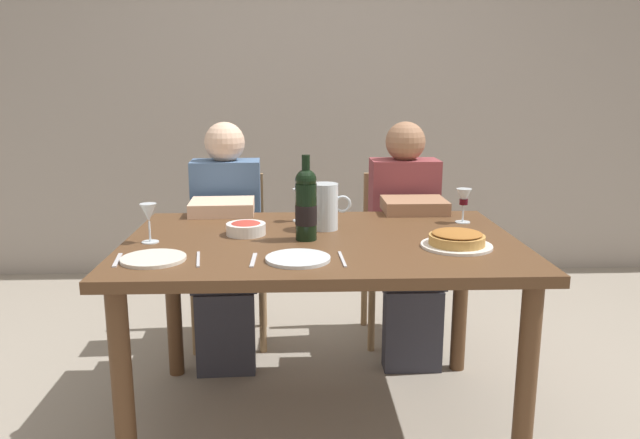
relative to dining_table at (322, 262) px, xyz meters
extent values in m
plane|color=gray|center=(0.00, 0.00, -0.67)|extent=(8.00, 8.00, 0.00)
cube|color=#A3998E|center=(0.00, 2.06, 0.73)|extent=(8.00, 0.10, 2.80)
cube|color=brown|center=(0.00, 0.00, 0.07)|extent=(1.50, 1.00, 0.04)
cylinder|color=brown|center=(-0.67, -0.42, -0.31)|extent=(0.07, 0.07, 0.72)
cylinder|color=brown|center=(0.67, -0.42, -0.31)|extent=(0.07, 0.07, 0.72)
cylinder|color=brown|center=(-0.67, 0.42, -0.31)|extent=(0.07, 0.07, 0.72)
cylinder|color=brown|center=(0.67, 0.42, -0.31)|extent=(0.07, 0.07, 0.72)
cylinder|color=black|center=(-0.06, -0.01, 0.20)|extent=(0.08, 0.08, 0.22)
sphere|color=black|center=(-0.06, -0.01, 0.32)|extent=(0.08, 0.08, 0.08)
cylinder|color=black|center=(-0.06, -0.01, 0.38)|extent=(0.03, 0.03, 0.08)
cylinder|color=black|center=(-0.06, -0.01, 0.19)|extent=(0.08, 0.08, 0.08)
cylinder|color=silver|center=(0.02, 0.16, 0.19)|extent=(0.11, 0.11, 0.19)
cylinder|color=silver|center=(0.02, 0.16, 0.15)|extent=(0.10, 0.10, 0.11)
torus|color=silver|center=(0.09, 0.16, 0.20)|extent=(0.07, 0.01, 0.07)
cylinder|color=white|center=(0.49, -0.14, 0.10)|extent=(0.26, 0.26, 0.01)
cylinder|color=#C18E47|center=(0.49, -0.14, 0.12)|extent=(0.20, 0.20, 0.03)
ellipsoid|color=#9E6028|center=(0.49, -0.14, 0.14)|extent=(0.18, 0.18, 0.02)
cylinder|color=white|center=(-0.30, 0.08, 0.11)|extent=(0.16, 0.16, 0.05)
ellipsoid|color=#B2382D|center=(-0.30, 0.08, 0.13)|extent=(0.13, 0.13, 0.03)
cylinder|color=silver|center=(-0.08, 0.31, 0.09)|extent=(0.06, 0.06, 0.00)
cylinder|color=silver|center=(-0.08, 0.31, 0.13)|extent=(0.01, 0.01, 0.07)
cone|color=silver|center=(-0.08, 0.31, 0.20)|extent=(0.06, 0.06, 0.07)
cylinder|color=#470A14|center=(-0.08, 0.31, 0.18)|extent=(0.03, 0.03, 0.03)
cylinder|color=silver|center=(0.62, 0.26, 0.09)|extent=(0.06, 0.06, 0.00)
cylinder|color=silver|center=(0.62, 0.26, 0.13)|extent=(0.01, 0.01, 0.07)
cone|color=silver|center=(0.62, 0.26, 0.20)|extent=(0.07, 0.07, 0.07)
cylinder|color=#470A14|center=(0.62, 0.26, 0.18)|extent=(0.04, 0.04, 0.03)
cylinder|color=silver|center=(-0.65, -0.03, 0.09)|extent=(0.06, 0.06, 0.00)
cylinder|color=silver|center=(-0.65, -0.03, 0.13)|extent=(0.01, 0.01, 0.08)
cone|color=silver|center=(-0.65, -0.03, 0.21)|extent=(0.06, 0.06, 0.07)
cylinder|color=silver|center=(-0.09, -0.29, 0.10)|extent=(0.22, 0.22, 0.01)
cylinder|color=silver|center=(-0.58, -0.27, 0.10)|extent=(0.22, 0.22, 0.01)
cube|color=silver|center=(-0.24, -0.29, 0.09)|extent=(0.02, 0.16, 0.00)
cube|color=silver|center=(0.06, -0.29, 0.09)|extent=(0.02, 0.18, 0.00)
cube|color=silver|center=(-0.43, -0.27, 0.09)|extent=(0.04, 0.18, 0.00)
cube|color=silver|center=(-0.70, -0.27, 0.09)|extent=(0.04, 0.16, 0.00)
cube|color=#9E7A51|center=(-0.45, 0.81, -0.21)|extent=(0.42, 0.42, 0.02)
cube|color=#9E7A51|center=(-0.46, 0.99, 0.00)|extent=(0.36, 0.05, 0.40)
cylinder|color=#9E7A51|center=(-0.61, 0.63, -0.44)|extent=(0.04, 0.04, 0.45)
cylinder|color=#9E7A51|center=(-0.27, 0.64, -0.44)|extent=(0.04, 0.04, 0.45)
cylinder|color=#9E7A51|center=(-0.63, 0.97, -0.44)|extent=(0.04, 0.04, 0.45)
cylinder|color=#9E7A51|center=(-0.29, 0.98, -0.44)|extent=(0.04, 0.04, 0.45)
cube|color=#4C6B93|center=(-0.45, 0.77, 0.05)|extent=(0.35, 0.21, 0.50)
sphere|color=beige|center=(-0.45, 0.77, 0.39)|extent=(0.20, 0.20, 0.20)
cube|color=#33333D|center=(-0.44, 0.58, -0.20)|extent=(0.32, 0.39, 0.14)
cube|color=#33333D|center=(-0.43, 0.43, -0.47)|extent=(0.28, 0.13, 0.40)
cube|color=beige|center=(-0.44, 0.49, 0.12)|extent=(0.30, 0.25, 0.06)
cube|color=#9E7A51|center=(0.45, 0.81, -0.21)|extent=(0.40, 0.40, 0.02)
cube|color=#9E7A51|center=(0.45, 0.99, 0.00)|extent=(0.36, 0.03, 0.40)
cylinder|color=#9E7A51|center=(0.28, 0.64, -0.44)|extent=(0.04, 0.04, 0.45)
cylinder|color=#9E7A51|center=(0.62, 0.64, -0.44)|extent=(0.04, 0.04, 0.45)
cylinder|color=#9E7A51|center=(0.28, 0.98, -0.44)|extent=(0.04, 0.04, 0.45)
cylinder|color=#9E7A51|center=(0.62, 0.98, -0.44)|extent=(0.04, 0.04, 0.45)
cube|color=#8E3D42|center=(0.45, 0.77, 0.05)|extent=(0.34, 0.20, 0.50)
sphere|color=#9E7051|center=(0.45, 0.77, 0.39)|extent=(0.20, 0.20, 0.20)
cube|color=#33333D|center=(0.45, 0.58, -0.20)|extent=(0.31, 0.38, 0.14)
cube|color=#33333D|center=(0.45, 0.43, -0.47)|extent=(0.27, 0.12, 0.40)
cube|color=#9E7051|center=(0.45, 0.49, 0.12)|extent=(0.29, 0.24, 0.06)
camera|label=1|loc=(-0.09, -2.26, 0.67)|focal=34.17mm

